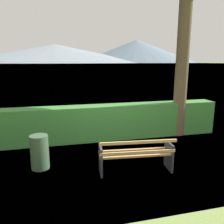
# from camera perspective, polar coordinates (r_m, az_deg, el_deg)

# --- Properties ---
(ground_plane) EXTENTS (1400.00, 1400.00, 0.00)m
(ground_plane) POSITION_cam_1_polar(r_m,az_deg,el_deg) (5.76, 5.76, -14.30)
(ground_plane) COLOR olive
(water_surface) EXTENTS (620.00, 620.00, 0.00)m
(water_surface) POSITION_cam_1_polar(r_m,az_deg,el_deg) (313.10, -13.84, 11.66)
(water_surface) COLOR #6B8EA3
(water_surface) RESTS_ON ground_plane
(park_bench) EXTENTS (1.80, 0.74, 0.87)m
(park_bench) POSITION_cam_1_polar(r_m,az_deg,el_deg) (5.53, 6.01, -10.61)
(park_bench) COLOR tan
(park_bench) RESTS_ON ground_plane
(hedge_row) EXTENTS (7.60, 0.64, 1.17)m
(hedge_row) POSITION_cam_1_polar(r_m,az_deg,el_deg) (7.77, -0.24, -2.47)
(hedge_row) COLOR #387A33
(hedge_row) RESTS_ON ground_plane
(trash_bin) EXTENTS (0.44, 0.44, 0.85)m
(trash_bin) POSITION_cam_1_polar(r_m,az_deg,el_deg) (5.94, -17.66, -9.52)
(trash_bin) COLOR #385138
(trash_bin) RESTS_ON ground_plane
(distant_hills) EXTENTS (706.54, 408.15, 87.80)m
(distant_hills) POSITION_cam_1_polar(r_m,az_deg,el_deg) (548.72, -17.22, 14.78)
(distant_hills) COLOR slate
(distant_hills) RESTS_ON ground_plane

